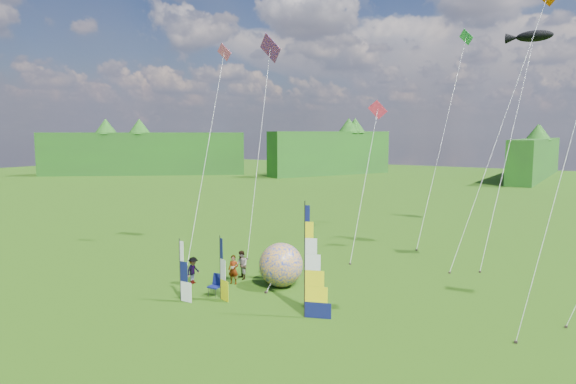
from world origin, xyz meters
The scene contains 18 objects.
ground centered at (0.00, 0.00, 0.00)m, with size 220.00×220.00×0.00m, color #2B500B.
treeline_ring centered at (0.00, 0.00, 4.00)m, with size 210.00×210.00×8.00m, color #1C5A12, non-canonical shape.
feather_banner_main centered at (0.95, 2.36, 2.60)m, with size 1.40×0.10×5.19m, color #0F1448, non-canonical shape.
side_banner_left centered at (-3.95, 2.27, 1.59)m, with size 0.89×0.10×3.17m, color yellow, non-canonical shape.
side_banner_far centered at (-5.48, 0.99, 1.54)m, with size 0.92×0.10×3.07m, color white, non-canonical shape.
bol_inflatable centered at (-2.57, 5.74, 1.21)m, with size 2.42×2.42×2.42m, color #001F94.
spectator_a centered at (-5.06, 4.68, 0.82)m, with size 0.60×0.39×1.63m, color #66594C.
spectator_b centered at (-5.26, 5.68, 0.83)m, with size 0.81×0.40×1.66m, color #66594C.
spectator_c centered at (-7.02, 3.54, 0.75)m, with size 0.97×0.36×1.51m, color #66594C.
spectator_d centered at (-4.06, 6.76, 0.90)m, with size 1.06×0.43×1.81m, color #66594C.
camp_chair centered at (-4.55, 2.51, 0.57)m, with size 0.65×0.65×1.13m, color #0A1140, non-canonical shape.
kite_whale centered at (6.50, 19.69, 8.45)m, with size 3.97×13.31×16.89m, color black, non-canonical shape.
kite_rainbow_delta centered at (-9.12, 12.89, 8.39)m, with size 6.55×10.58×16.79m, color #FF3A27, non-canonical shape.
kite_parafoil centered at (10.88, 6.96, 8.67)m, with size 5.87×8.34×17.33m, color red, non-canonical shape.
small_kite_red centered at (-2.17, 15.82, 5.67)m, with size 3.94×10.03×11.34m, color #DB2842, non-canonical shape.
small_kite_orange centered at (6.23, 18.05, 9.39)m, with size 5.74×11.71×18.79m, color #E65200, non-canonical shape.
small_kite_pink centered at (-10.78, 9.11, 7.64)m, with size 4.45×8.86×15.28m, color #C94769, non-canonical shape.
small_kite_green centered at (1.03, 23.39, 8.81)m, with size 2.62×12.87×17.62m, color green, non-canonical shape.
Camera 1 is at (12.54, -17.14, 8.44)m, focal length 32.00 mm.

